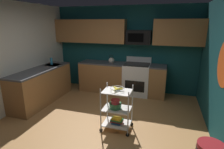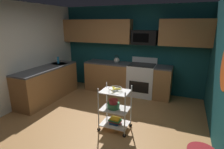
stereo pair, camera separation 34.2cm
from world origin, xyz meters
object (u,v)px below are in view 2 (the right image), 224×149
Objects in this scene: oven_range at (142,80)px; rolling_cart at (115,109)px; microwave at (144,37)px; mixing_bowl_small at (113,102)px; fruit_bowl at (115,89)px; kettle at (117,60)px; mixing_bowl_large at (114,105)px; dish_soap_bottle at (58,60)px; book_stack at (115,121)px.

rolling_cart is (-0.05, -2.02, -0.02)m from oven_range.
mixing_bowl_small is (-0.08, -2.15, -1.08)m from microwave.
fruit_bowl is 1.03× the size of kettle.
rolling_cart reaches higher than mixing_bowl_large.
fruit_bowl is (-0.05, -2.12, -0.82)m from microwave.
book_stack is at bearing -28.29° from dish_soap_bottle.
mixing_bowl_small is at bearing -29.13° from dish_soap_bottle.
microwave is 3.50× the size of dish_soap_bottle.
book_stack is 2.79m from dish_soap_bottle.
microwave is 2.61m from book_stack.
kettle is (-0.71, 2.01, 0.48)m from mixing_bowl_large.
rolling_cart is at bearing 51.50° from mixing_bowl_small.
rolling_cart is 0.07m from mixing_bowl_large.
microwave is 2.79× the size of book_stack.
microwave reaches higher than book_stack.
oven_range is at bearing -89.74° from microwave.
mixing_bowl_small is at bearing -128.50° from rolling_cart.
kettle is at bearing 109.47° from mixing_bowl_large.
book_stack is (-0.00, -0.00, -0.27)m from rolling_cart.
oven_range is 0.95m from kettle.
fruit_bowl is at bearing -69.70° from kettle.
kettle is (-0.79, -0.11, -0.70)m from microwave.
fruit_bowl is 1.36× the size of dish_soap_bottle.
fruit_bowl is at bearing -0.00° from mixing_bowl_large.
microwave is 1.07m from kettle.
kettle is (-0.74, 2.01, 0.54)m from rolling_cart.
kettle is at bearing 25.12° from dish_soap_bottle.
mixing_bowl_small is at bearing -128.50° from fruit_bowl.
rolling_cart is 3.63× the size of mixing_bowl_large.
oven_range reaches higher than book_stack.
dish_soap_bottle is at bearing -154.88° from kettle.
book_stack is (0.02, 0.03, -0.43)m from mixing_bowl_small.
kettle is (-0.80, -0.00, 0.52)m from oven_range.
mixing_bowl_large is 0.10m from mixing_bowl_small.
kettle is at bearing 110.30° from fruit_bowl.
fruit_bowl reaches higher than book_stack.
mixing_bowl_large is (-0.08, -2.12, -1.18)m from microwave.
dish_soap_bottle is at bearing 151.37° from mixing_bowl_large.
microwave reaches higher than mixing_bowl_small.
dish_soap_bottle reaches higher than book_stack.
oven_range is 2.06m from fruit_bowl.
mixing_bowl_large is (-0.03, 0.00, -0.36)m from fruit_bowl.
fruit_bowl is (-0.05, -2.02, 0.40)m from oven_range.
mixing_bowl_small is (0.01, -0.03, 0.10)m from mixing_bowl_large.
oven_range is 2.57m from dish_soap_bottle.
microwave is 3.85× the size of mixing_bowl_small.
dish_soap_bottle is at bearing -162.52° from oven_range.
fruit_bowl is 2.15m from kettle.
kettle reaches higher than oven_range.
rolling_cart is at bearing 9.46° from fruit_bowl.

